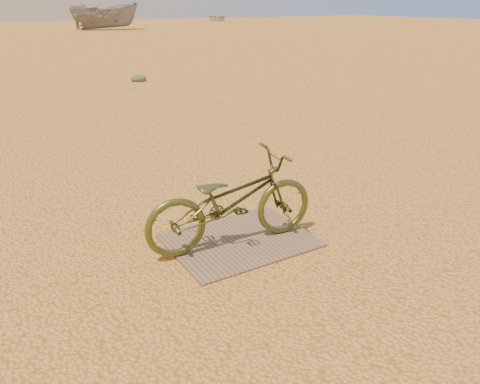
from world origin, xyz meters
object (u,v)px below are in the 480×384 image
bicycle (232,201)px  boat_far_right (217,17)px  boat_mid_right (105,16)px  plywood_board (240,240)px

bicycle → boat_far_right: bearing=-22.6°
boat_mid_right → plywood_board: bearing=-178.7°
bicycle → boat_mid_right: size_ratio=0.31×
plywood_board → boat_far_right: size_ratio=0.32×
plywood_board → boat_mid_right: bearing=75.9°
plywood_board → bicycle: (-0.11, -0.03, 0.47)m
boat_mid_right → bicycle: bearing=-178.9°
boat_mid_right → boat_far_right: 22.00m
plywood_board → boat_mid_right: 39.63m
boat_far_right → plywood_board: bearing=-99.5°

